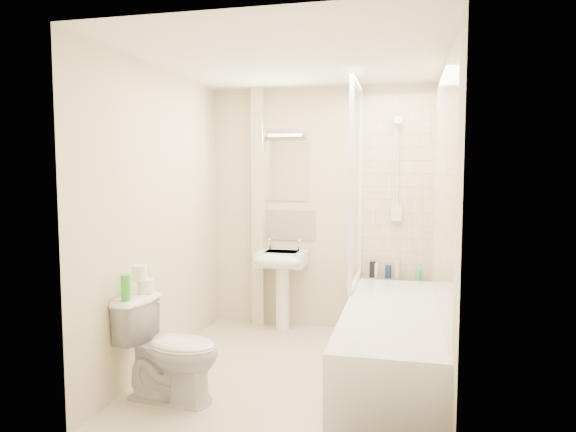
# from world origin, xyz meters

# --- Properties ---
(floor) EXTENTS (2.50, 2.50, 0.00)m
(floor) POSITION_xyz_m (0.00, 0.00, 0.00)
(floor) COLOR beige
(floor) RESTS_ON ground
(wall_back) EXTENTS (2.20, 0.02, 2.40)m
(wall_back) POSITION_xyz_m (0.00, 1.25, 1.20)
(wall_back) COLOR beige
(wall_back) RESTS_ON ground
(wall_left) EXTENTS (0.02, 2.50, 2.40)m
(wall_left) POSITION_xyz_m (-1.10, 0.00, 1.20)
(wall_left) COLOR beige
(wall_left) RESTS_ON ground
(wall_right) EXTENTS (0.02, 2.50, 2.40)m
(wall_right) POSITION_xyz_m (1.10, 0.00, 1.20)
(wall_right) COLOR beige
(wall_right) RESTS_ON ground
(ceiling) EXTENTS (2.20, 2.50, 0.02)m
(ceiling) POSITION_xyz_m (0.00, 0.00, 2.40)
(ceiling) COLOR white
(ceiling) RESTS_ON wall_back
(tile_back) EXTENTS (0.70, 0.01, 1.75)m
(tile_back) POSITION_xyz_m (0.75, 1.24, 1.42)
(tile_back) COLOR beige
(tile_back) RESTS_ON wall_back
(tile_right) EXTENTS (0.01, 2.10, 1.75)m
(tile_right) POSITION_xyz_m (1.09, 0.02, 1.42)
(tile_right) COLOR beige
(tile_right) RESTS_ON wall_right
(pipe_boxing) EXTENTS (0.12, 0.12, 2.40)m
(pipe_boxing) POSITION_xyz_m (-0.62, 1.19, 1.20)
(pipe_boxing) COLOR beige
(pipe_boxing) RESTS_ON ground
(splashback) EXTENTS (0.60, 0.02, 0.30)m
(splashback) POSITION_xyz_m (-0.35, 1.24, 1.03)
(splashback) COLOR beige
(splashback) RESTS_ON wall_back
(mirror) EXTENTS (0.46, 0.01, 0.60)m
(mirror) POSITION_xyz_m (-0.35, 1.24, 1.58)
(mirror) COLOR white
(mirror) RESTS_ON wall_back
(strip_light) EXTENTS (0.42, 0.07, 0.07)m
(strip_light) POSITION_xyz_m (-0.35, 1.22, 1.95)
(strip_light) COLOR silver
(strip_light) RESTS_ON wall_back
(bathtub) EXTENTS (0.70, 2.10, 0.55)m
(bathtub) POSITION_xyz_m (0.75, 0.02, 0.29)
(bathtub) COLOR white
(bathtub) RESTS_ON ground
(shower_screen) EXTENTS (0.04, 0.92, 1.80)m
(shower_screen) POSITION_xyz_m (0.40, 0.80, 1.45)
(shower_screen) COLOR white
(shower_screen) RESTS_ON bathtub
(shower_fixture) EXTENTS (0.10, 0.16, 0.99)m
(shower_fixture) POSITION_xyz_m (0.75, 1.19, 1.55)
(shower_fixture) COLOR white
(shower_fixture) RESTS_ON wall_back
(pedestal_sink) EXTENTS (0.47, 0.45, 0.90)m
(pedestal_sink) POSITION_xyz_m (-0.35, 1.01, 0.63)
(pedestal_sink) COLOR white
(pedestal_sink) RESTS_ON ground
(bottle_black_a) EXTENTS (0.06, 0.06, 0.15)m
(bottle_black_a) POSITION_xyz_m (0.54, 1.16, 0.63)
(bottle_black_a) COLOR black
(bottle_black_a) RESTS_ON bathtub
(bottle_white_a) EXTENTS (0.05, 0.05, 0.14)m
(bottle_white_a) POSITION_xyz_m (0.56, 1.16, 0.62)
(bottle_white_a) COLOR white
(bottle_white_a) RESTS_ON bathtub
(bottle_blue) EXTENTS (0.06, 0.06, 0.12)m
(bottle_blue) POSITION_xyz_m (0.68, 1.16, 0.61)
(bottle_blue) COLOR navy
(bottle_blue) RESTS_ON bathtub
(bottle_cream) EXTENTS (0.06, 0.06, 0.17)m
(bottle_cream) POSITION_xyz_m (0.77, 1.16, 0.64)
(bottle_cream) COLOR beige
(bottle_cream) RESTS_ON bathtub
(bottle_green) EXTENTS (0.06, 0.06, 0.10)m
(bottle_green) POSITION_xyz_m (0.96, 1.16, 0.60)
(bottle_green) COLOR green
(bottle_green) RESTS_ON bathtub
(toilet) EXTENTS (0.55, 0.78, 0.71)m
(toilet) POSITION_xyz_m (-0.72, -0.64, 0.36)
(toilet) COLOR white
(toilet) RESTS_ON ground
(toilet_roll_lower) EXTENTS (0.11, 0.11, 0.10)m
(toilet_roll_lower) POSITION_xyz_m (-0.96, -0.53, 0.76)
(toilet_roll_lower) COLOR white
(toilet_roll_lower) RESTS_ON toilet
(toilet_roll_upper) EXTENTS (0.10, 0.10, 0.11)m
(toilet_roll_upper) POSITION_xyz_m (-0.98, -0.57, 0.86)
(toilet_roll_upper) COLOR white
(toilet_roll_upper) RESTS_ON toilet_roll_lower
(green_bottle) EXTENTS (0.06, 0.06, 0.17)m
(green_bottle) POSITION_xyz_m (-0.98, -0.75, 0.80)
(green_bottle) COLOR green
(green_bottle) RESTS_ON toilet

